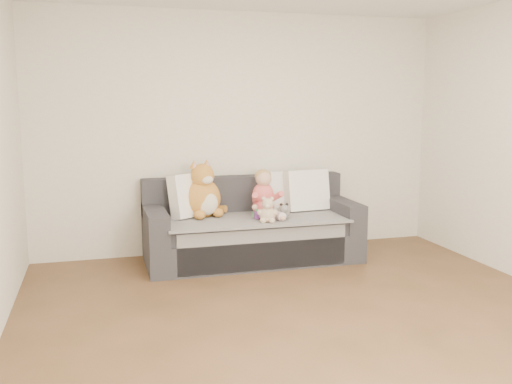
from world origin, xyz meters
TOP-DOWN VIEW (x-y plane):
  - room_shell at (0.00, 0.42)m, footprint 5.00×5.00m
  - sofa at (-0.00, 2.06)m, footprint 2.20×0.94m
  - cushion_left at (-0.61, 2.18)m, footprint 0.53×0.44m
  - cushion_right_back at (0.37, 2.30)m, footprint 0.46×0.22m
  - cushion_right_front at (0.66, 2.17)m, footprint 0.50×0.27m
  - toddler at (0.12, 1.99)m, footprint 0.35×0.50m
  - plush_cat at (-0.50, 2.16)m, footprint 0.49×0.48m
  - teddy_bear at (0.07, 1.69)m, footprint 0.20×0.16m
  - plush_cow at (0.26, 1.80)m, footprint 0.14×0.22m
  - sippy_cup at (0.01, 1.86)m, footprint 0.10×0.06m

SIDE VIEW (x-z plane):
  - sofa at x=0.00m, z-range -0.12..0.73m
  - sippy_cup at x=0.01m, z-range 0.48..0.58m
  - plush_cow at x=0.26m, z-range 0.46..0.63m
  - teddy_bear at x=0.07m, z-range 0.45..0.71m
  - toddler at x=0.12m, z-range 0.43..0.93m
  - cushion_right_back at x=0.37m, z-range 0.47..0.90m
  - cushion_right_front at x=0.66m, z-range 0.46..0.92m
  - cushion_left at x=-0.61m, z-range 0.46..0.93m
  - plush_cat at x=-0.50m, z-range 0.39..1.01m
  - room_shell at x=0.00m, z-range -1.20..3.80m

